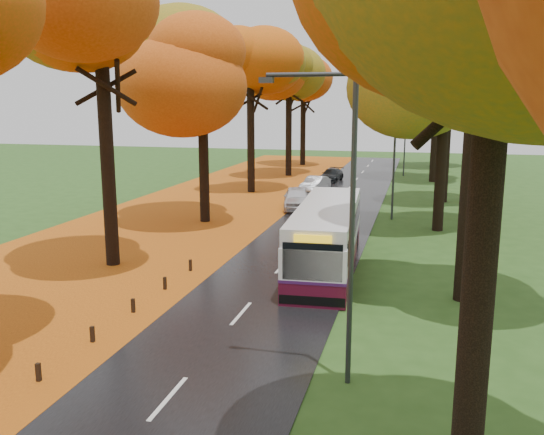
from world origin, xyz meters
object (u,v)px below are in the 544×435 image
at_px(car_white, 297,198).
at_px(car_dark, 331,175).
at_px(streetlamp_far, 403,128).
at_px(car_silver, 315,185).
at_px(streetlamp_mid, 391,144).
at_px(streetlamp_near, 342,206).
at_px(bus, 327,235).

height_order(car_white, car_dark, car_white).
xyz_separation_m(streetlamp_far, car_silver, (-6.30, -12.83, -4.02)).
distance_m(car_white, car_silver, 7.32).
distance_m(streetlamp_far, car_dark, 9.22).
bearing_deg(car_white, car_dark, 76.76).
bearing_deg(car_silver, streetlamp_mid, -45.48).
bearing_deg(streetlamp_mid, car_silver, 124.48).
bearing_deg(streetlamp_far, car_white, -107.18).
distance_m(streetlamp_mid, streetlamp_far, 22.00).
bearing_deg(car_dark, car_white, -83.62).
xyz_separation_m(streetlamp_near, streetlamp_mid, (0.00, 22.00, 0.00)).
height_order(bus, car_silver, bus).
bearing_deg(car_silver, car_white, -79.43).
bearing_deg(streetlamp_far, streetlamp_mid, -90.00).
distance_m(streetlamp_near, streetlamp_far, 44.00).
bearing_deg(car_dark, streetlamp_far, 49.69).
distance_m(bus, car_white, 14.13).
relative_size(streetlamp_mid, streetlamp_far, 1.00).
xyz_separation_m(streetlamp_near, streetlamp_far, (0.00, 44.00, 0.00)).
relative_size(bus, car_dark, 2.78).
distance_m(streetlamp_near, car_white, 24.96).
distance_m(streetlamp_mid, car_dark, 17.97).
xyz_separation_m(streetlamp_near, bus, (-2.00, 10.39, -3.20)).
bearing_deg(car_dark, streetlamp_mid, -62.70).
xyz_separation_m(streetlamp_near, car_silver, (-6.30, 31.17, -4.02)).
distance_m(streetlamp_mid, car_white, 7.59).
height_order(streetlamp_mid, car_white, streetlamp_mid).
distance_m(streetlamp_near, car_silver, 32.05).
relative_size(streetlamp_near, car_silver, 2.03).
bearing_deg(streetlamp_near, streetlamp_far, 90.00).
xyz_separation_m(bus, car_silver, (-4.30, 20.78, -0.82)).
distance_m(streetlamp_near, car_dark, 39.10).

